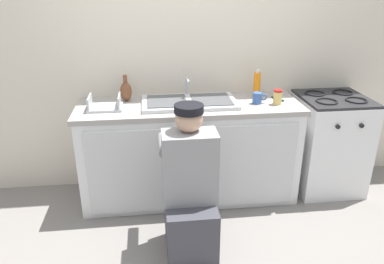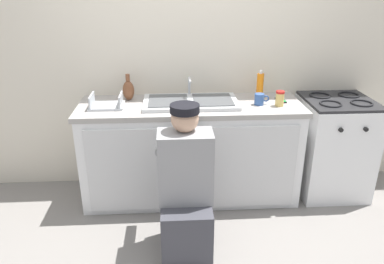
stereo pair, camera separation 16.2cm
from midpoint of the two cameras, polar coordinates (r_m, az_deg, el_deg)
ground_plane at (r=3.32m, az=1.54°, el=-12.03°), size 12.00×12.00×0.00m
back_wall at (r=3.44m, az=0.80°, el=11.93°), size 6.00×0.10×2.50m
counter_cabinet at (r=3.36m, az=1.18°, el=-3.28°), size 1.87×0.62×0.84m
countertop at (r=3.20m, az=1.23°, el=3.94°), size 1.91×0.62×0.04m
sink_double_basin at (r=3.19m, az=1.23°, el=4.64°), size 0.80×0.44×0.19m
stove_range at (r=3.69m, az=21.82°, el=-2.02°), size 0.59×0.62×0.91m
plumber_person at (r=2.70m, az=0.78°, el=-9.33°), size 0.42×0.61×1.10m
soap_bottle_orange at (r=3.40m, az=11.68°, el=6.95°), size 0.06×0.06×0.25m
coffee_mug at (r=3.23m, az=11.68°, el=4.91°), size 0.13×0.08×0.09m
vase_decorative at (r=3.31m, az=-8.28°, el=6.35°), size 0.10×0.10×0.23m
condiment_jar at (r=3.23m, az=14.65°, el=4.95°), size 0.07×0.07×0.13m
dish_rack_tray at (r=3.17m, az=-11.45°, el=4.15°), size 0.28×0.22×0.11m
cell_phone at (r=3.38m, az=14.71°, el=4.71°), size 0.07×0.14×0.01m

